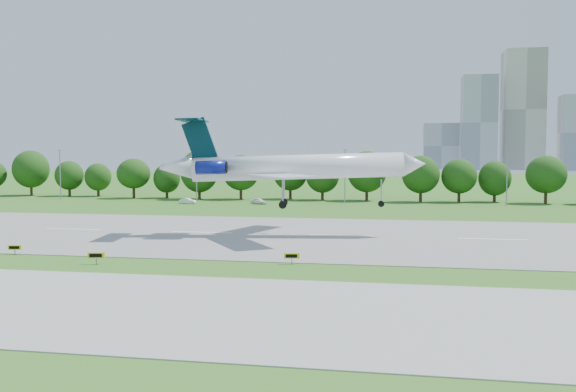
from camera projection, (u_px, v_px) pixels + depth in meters
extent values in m
plane|color=#2D631A|center=(127.00, 262.00, 67.24)|extent=(600.00, 600.00, 0.00)
cube|color=gray|center=(202.00, 233.00, 91.76)|extent=(400.00, 45.00, 0.08)
cube|color=#ADADA8|center=(27.00, 301.00, 49.58)|extent=(400.00, 23.00, 0.08)
cylinder|color=#382314|center=(63.00, 190.00, 168.31)|extent=(0.70, 0.70, 3.60)
sphere|color=#0F360D|center=(63.00, 173.00, 168.02)|extent=(8.40, 8.40, 8.40)
cylinder|color=#382314|center=(210.00, 191.00, 161.01)|extent=(0.70, 0.70, 3.60)
sphere|color=#0F360D|center=(209.00, 174.00, 160.71)|extent=(8.40, 8.40, 8.40)
cylinder|color=#382314|center=(370.00, 193.00, 153.70)|extent=(0.70, 0.70, 3.60)
sphere|color=#0F360D|center=(370.00, 175.00, 153.41)|extent=(8.40, 8.40, 8.40)
cylinder|color=#382314|center=(546.00, 195.00, 146.40)|extent=(0.70, 0.70, 3.60)
sphere|color=#0F360D|center=(546.00, 176.00, 146.10)|extent=(8.40, 8.40, 8.40)
cylinder|color=gray|center=(60.00, 175.00, 157.31)|extent=(0.24, 0.24, 12.00)
cube|color=gray|center=(60.00, 150.00, 156.90)|extent=(0.90, 0.25, 0.18)
cylinder|color=gray|center=(197.00, 176.00, 150.92)|extent=(0.24, 0.24, 12.00)
cube|color=gray|center=(196.00, 150.00, 150.51)|extent=(0.90, 0.25, 0.18)
cylinder|color=gray|center=(345.00, 177.00, 144.52)|extent=(0.24, 0.24, 12.00)
cube|color=gray|center=(345.00, 150.00, 144.11)|extent=(0.90, 0.25, 0.18)
cylinder|color=gray|center=(507.00, 178.00, 138.13)|extent=(0.24, 0.24, 12.00)
cube|color=gray|center=(508.00, 150.00, 137.72)|extent=(0.90, 0.25, 0.18)
cube|color=#B2B2B7|center=(479.00, 123.00, 424.18)|extent=(22.00, 22.00, 62.00)
cube|color=beige|center=(523.00, 110.00, 432.80)|extent=(26.00, 26.00, 80.00)
cube|color=#B2B2B7|center=(441.00, 146.00, 453.91)|extent=(24.00, 24.00, 32.00)
cylinder|color=white|center=(297.00, 167.00, 88.59)|extent=(29.28, 7.65, 4.16)
cone|color=white|center=(414.00, 164.00, 87.99)|extent=(3.65, 3.82, 3.47)
cone|color=white|center=(176.00, 167.00, 89.19)|extent=(5.18, 4.05, 3.51)
cube|color=white|center=(283.00, 176.00, 81.97)|extent=(10.98, 13.16, 0.37)
cube|color=white|center=(287.00, 173.00, 95.47)|extent=(8.21, 13.43, 0.37)
cube|color=#042933|center=(200.00, 141.00, 88.82)|extent=(5.06, 1.22, 6.57)
cube|color=#042933|center=(193.00, 120.00, 88.67)|extent=(4.42, 9.55, 0.30)
cylinder|color=navy|center=(211.00, 168.00, 86.49)|extent=(4.34, 2.43, 1.95)
cylinder|color=navy|center=(216.00, 167.00, 91.51)|extent=(4.34, 2.43, 1.95)
cylinder|color=gray|center=(381.00, 192.00, 88.40)|extent=(0.19, 0.19, 3.39)
cylinder|color=black|center=(381.00, 204.00, 88.52)|extent=(0.90, 0.42, 0.87)
cylinder|color=gray|center=(283.00, 192.00, 86.76)|extent=(0.23, 0.23, 3.39)
cylinder|color=black|center=(283.00, 205.00, 86.88)|extent=(1.12, 0.59, 1.06)
cylinder|color=gray|center=(284.00, 191.00, 91.01)|extent=(0.23, 0.23, 3.39)
cylinder|color=black|center=(284.00, 202.00, 91.12)|extent=(1.12, 0.59, 1.06)
cube|color=gray|center=(15.00, 252.00, 72.28)|extent=(0.11, 0.11, 0.66)
cube|color=yellow|center=(15.00, 247.00, 72.24)|extent=(1.52, 0.50, 0.52)
cube|color=black|center=(14.00, 248.00, 72.14)|extent=(1.11, 0.27, 0.33)
cube|color=gray|center=(96.00, 261.00, 65.99)|extent=(0.13, 0.13, 0.76)
cube|color=yellow|center=(96.00, 255.00, 65.95)|extent=(1.74, 0.58, 0.60)
cube|color=black|center=(96.00, 256.00, 65.83)|extent=(1.27, 0.31, 0.38)
cube|color=gray|center=(292.00, 261.00, 66.11)|extent=(0.12, 0.12, 0.70)
cube|color=yellow|center=(292.00, 256.00, 66.08)|extent=(1.60, 0.53, 0.55)
cube|color=black|center=(292.00, 256.00, 65.97)|extent=(1.17, 0.28, 0.35)
imported|color=white|center=(188.00, 201.00, 144.32)|extent=(3.91, 1.63, 1.26)
imported|color=white|center=(259.00, 201.00, 143.22)|extent=(4.31, 3.11, 1.36)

